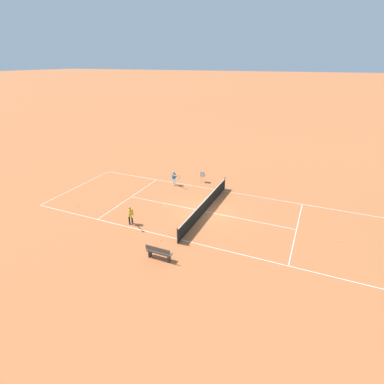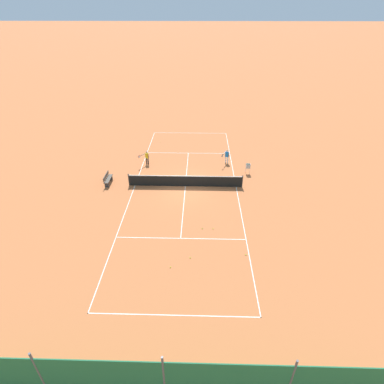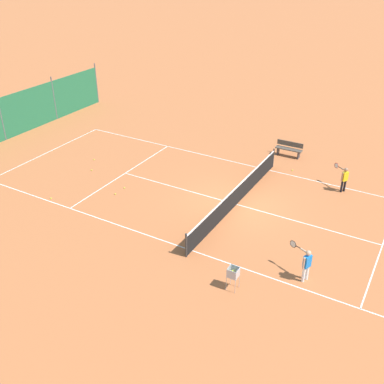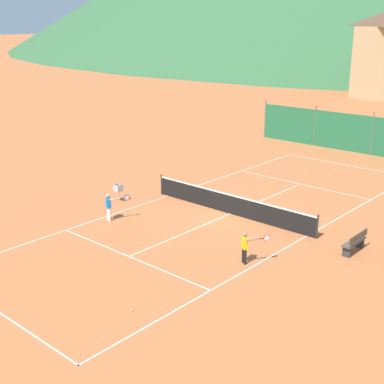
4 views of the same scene
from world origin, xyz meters
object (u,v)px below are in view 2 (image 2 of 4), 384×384
Objects in this scene: tennis_ball_by_net_right at (160,142)px; tennis_ball_mid_court at (213,229)px; tennis_net at (185,181)px; player_far_service at (147,157)px; player_near_service at (227,155)px; courtside_bench at (108,179)px; tennis_ball_by_net_left at (190,258)px; ball_hopper at (248,167)px; tennis_ball_alley_right at (246,255)px; tennis_ball_far_corner at (202,228)px; tennis_ball_near_corner at (131,178)px; tennis_ball_alley_left at (170,267)px.

tennis_ball_mid_court is at bearing 109.60° from tennis_ball_by_net_right.
player_far_service is at bearing -46.34° from tennis_net.
tennis_net is at bearing 50.20° from player_near_service.
player_near_service reaches higher than tennis_ball_by_net_right.
tennis_net is at bearing 177.67° from courtside_bench.
player_far_service is 10.97m from tennis_ball_mid_court.
tennis_ball_mid_court is (1.54, 9.74, -0.72)m from player_near_service.
tennis_ball_by_net_left and tennis_ball_mid_court have the same top height.
tennis_net reaches higher than ball_hopper.
tennis_ball_alley_right is (-0.31, 12.10, -0.72)m from player_near_service.
tennis_ball_by_net_right is 0.07× the size of ball_hopper.
tennis_ball_near_corner is at bearing -47.40° from tennis_ball_far_corner.
tennis_ball_alley_left is at bearing 62.93° from ball_hopper.
tennis_net reaches higher than courtside_bench.
courtside_bench is (1.72, 0.83, 0.42)m from tennis_ball_near_corner.
tennis_ball_alley_right is at bearing 123.13° from player_far_service.
player_far_service is at bearing -9.89° from ball_hopper.
courtside_bench is (6.99, -8.37, 0.42)m from tennis_ball_by_net_left.
tennis_ball_far_corner is 9.57m from courtside_bench.
tennis_ball_far_corner is 15.15m from tennis_ball_by_net_right.
ball_hopper is at bearing 170.11° from player_far_service.
tennis_ball_near_corner is at bearing -154.20° from courtside_bench.
tennis_ball_by_net_right is (-0.61, -5.18, -0.70)m from player_far_service.
tennis_ball_near_corner is 0.07× the size of ball_hopper.
tennis_ball_mid_court is (1.85, -2.36, 0.00)m from tennis_ball_alley_right.
tennis_ball_alley_left is at bearing 35.61° from tennis_ball_by_net_left.
tennis_ball_alley_right is 0.07× the size of ball_hopper.
ball_hopper is at bearing -114.02° from tennis_ball_by_net_left.
tennis_ball_alley_left is at bearing 14.29° from tennis_ball_alley_right.
courtside_bench is (6.34, -0.26, -0.05)m from tennis_net.
tennis_ball_far_corner and tennis_ball_by_net_right have the same top height.
player_near_service is at bearing -98.97° from tennis_ball_mid_court.
tennis_net is at bearing 133.66° from player_far_service.
tennis_ball_near_corner is (0.92, 2.80, -0.70)m from player_far_service.
tennis_ball_near_corner is 8.84m from tennis_ball_far_corner.
tennis_ball_by_net_left is (-1.08, -0.77, 0.00)m from tennis_ball_alley_left.
tennis_ball_by_net_left and tennis_ball_by_net_right have the same top height.
tennis_ball_mid_court is (-5.16, 14.48, 0.00)m from tennis_ball_by_net_right.
tennis_net is 139.09× the size of tennis_ball_alley_right.
tennis_ball_alley_right is at bearing 141.90° from courtside_bench.
tennis_net reaches higher than tennis_ball_alley_left.
tennis_ball_by_net_right is (7.00, -16.84, 0.00)m from tennis_ball_alley_right.
player_near_service is (-3.60, -4.32, 0.26)m from tennis_net.
ball_hopper is at bearing -117.07° from tennis_ball_alley_left.
tennis_ball_alley_right is at bearing 116.66° from tennis_net.
tennis_net is 5.63m from player_near_service.
tennis_ball_near_corner is 1.00× the size of tennis_ball_alley_left.
tennis_ball_by_net_left is 0.07× the size of ball_hopper.
tennis_ball_mid_court is at bearing 110.82° from tennis_net.
tennis_ball_by_net_left is at bearing 62.36° from tennis_ball_mid_court.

